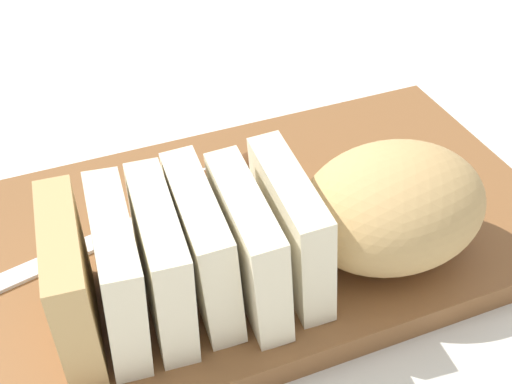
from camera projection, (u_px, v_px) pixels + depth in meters
name	position (u px, v px, depth m)	size (l,w,h in m)	color
ground_plane	(256.00, 242.00, 0.53)	(3.00, 3.00, 0.00)	silver
cutting_board	(256.00, 232.00, 0.52)	(0.45, 0.26, 0.02)	brown
bread_loaf	(292.00, 231.00, 0.45)	(0.31, 0.13, 0.09)	tan
bread_knife	(207.00, 186.00, 0.54)	(0.27, 0.07, 0.02)	silver
crumb_near_knife	(184.00, 216.00, 0.52)	(0.00, 0.00, 0.00)	#A8753D
crumb_near_loaf	(262.00, 253.00, 0.49)	(0.00, 0.00, 0.00)	#A8753D
crumb_stray_left	(240.00, 297.00, 0.46)	(0.00, 0.00, 0.00)	#A8753D
crumb_stray_right	(183.00, 223.00, 0.51)	(0.01, 0.01, 0.01)	#A8753D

